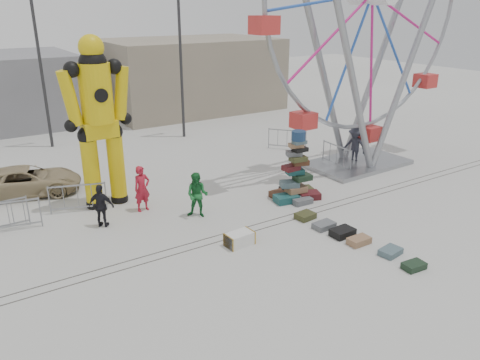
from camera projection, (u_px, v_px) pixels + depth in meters
ground at (274, 235)px, 15.73m from camera, size 90.00×90.00×0.00m
track_line_near at (264, 228)px, 16.20m from camera, size 40.00×0.04×0.01m
track_line_far at (258, 224)px, 16.52m from camera, size 40.00×0.04×0.01m
building_right at (190, 74)px, 34.16m from camera, size 12.00×8.00×5.00m
lamp_post_right at (182, 58)px, 25.97m from camera, size 1.41×0.25×8.00m
lamp_post_left at (42, 63)px, 24.04m from camera, size 1.41×0.25×8.00m
suitcase_tower at (296, 180)px, 18.46m from camera, size 2.08×1.74×2.78m
crash_test_dummy at (99, 117)px, 16.97m from camera, size 2.58×1.14×6.54m
ferris_wheel at (370, 18)px, 20.23m from camera, size 11.79×3.05×13.68m
steamer_trunk at (239, 239)px, 15.02m from camera, size 0.94×0.57×0.42m
row_case_0 at (305, 216)px, 16.91m from camera, size 0.73×0.61×0.22m
row_case_1 at (324, 225)px, 16.19m from camera, size 0.78×0.53×0.20m
row_case_2 at (342, 232)px, 15.65m from camera, size 0.82×0.57×0.25m
row_case_3 at (359, 241)px, 15.12m from camera, size 0.75×0.45×0.22m
row_case_4 at (390, 252)px, 14.48m from camera, size 0.78×0.60×0.19m
row_case_5 at (414, 266)px, 13.69m from camera, size 0.70×0.49×0.20m
barricade_dummy_b at (9, 216)px, 15.83m from camera, size 1.98×0.49×1.10m
barricade_dummy_c at (78, 198)px, 17.33m from camera, size 1.93×0.71×1.10m
barricade_wheel_front at (337, 156)px, 22.12m from camera, size 0.24×2.00×1.10m
barricade_wheel_back at (287, 139)px, 24.85m from camera, size 1.36×1.59×1.10m
pedestrian_red at (142, 189)px, 17.33m from camera, size 0.68×0.49×1.75m
pedestrian_green at (197, 195)px, 16.84m from camera, size 1.03×1.02×1.68m
pedestrian_black at (101, 206)px, 16.09m from camera, size 0.93×0.88×1.55m
pedestrian_grey at (355, 146)px, 22.38m from camera, size 0.99×1.35×1.87m
parked_suv at (26, 181)px, 18.92m from camera, size 4.54×2.97×1.16m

